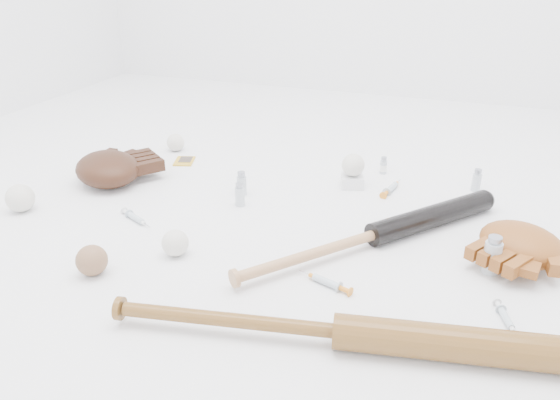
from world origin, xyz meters
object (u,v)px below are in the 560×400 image
(bat_wood, at_px, (339,331))
(glove_dark, at_px, (108,168))
(bat_dark, at_px, (375,234))
(pedestal, at_px, (352,181))

(bat_wood, relative_size, glove_dark, 3.35)
(bat_dark, bearing_deg, bat_wood, -138.91)
(bat_wood, bearing_deg, pedestal, 90.64)
(bat_wood, bearing_deg, bat_dark, 80.95)
(bat_dark, relative_size, glove_dark, 3.01)
(bat_dark, xyz_separation_m, pedestal, (-0.14, 0.35, -0.01))
(bat_wood, height_order, glove_dark, glove_dark)
(bat_wood, xyz_separation_m, pedestal, (-0.15, 0.76, -0.02))
(bat_dark, bearing_deg, pedestal, 61.35)
(bat_dark, relative_size, bat_wood, 0.90)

